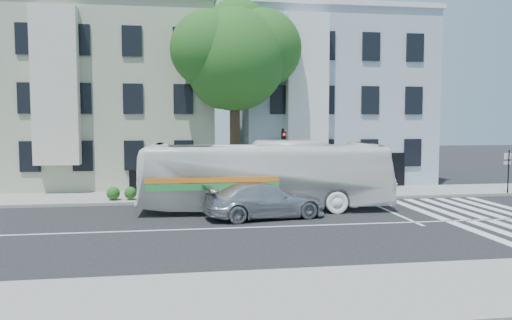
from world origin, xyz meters
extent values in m
plane|color=black|center=(0.00, 0.00, 0.00)|extent=(120.00, 120.00, 0.00)
cube|color=gray|center=(0.00, 8.00, 0.07)|extent=(80.00, 4.00, 0.15)
cube|color=gray|center=(0.00, -8.00, 0.07)|extent=(80.00, 4.00, 0.15)
cube|color=#AAAF92|center=(-7.00, 15.00, 5.50)|extent=(12.00, 10.00, 11.00)
cube|color=#A5B3C4|center=(7.00, 15.00, 5.50)|extent=(12.00, 10.00, 11.00)
cylinder|color=#2D2116|center=(0.00, 8.50, 2.60)|extent=(0.56, 0.56, 5.20)
sphere|color=#204917|center=(0.00, 8.50, 7.50)|extent=(5.60, 5.60, 5.60)
sphere|color=#204917|center=(1.60, 8.90, 8.20)|extent=(4.40, 4.40, 4.40)
sphere|color=#204917|center=(-1.40, 8.20, 8.00)|extent=(4.20, 4.20, 4.20)
sphere|color=#204917|center=(0.30, 9.70, 9.20)|extent=(3.80, 3.80, 3.80)
sphere|color=#204917|center=(-0.60, 9.10, 6.50)|extent=(3.40, 3.40, 3.40)
imported|color=white|center=(0.90, 3.65, 1.62)|extent=(3.15, 11.73, 3.24)
imported|color=silver|center=(0.57, 1.88, 0.76)|extent=(2.97, 5.50, 1.51)
cylinder|color=black|center=(2.32, 6.61, 1.88)|extent=(0.13, 0.13, 3.76)
cube|color=black|center=(2.32, 6.36, 3.22)|extent=(0.29, 0.25, 0.76)
sphere|color=red|center=(2.32, 6.23, 3.45)|extent=(0.14, 0.14, 0.14)
cylinder|color=white|center=(2.32, 6.46, 2.33)|extent=(0.39, 0.13, 0.39)
cylinder|color=#B6B7B2|center=(9.19, 8.04, 0.43)|extent=(0.23, 0.23, 0.56)
sphere|color=#B6B7B2|center=(9.19, 8.04, 0.74)|extent=(0.21, 0.21, 0.21)
cylinder|color=#B6B7B2|center=(9.19, 8.04, 0.51)|extent=(0.40, 0.22, 0.13)
cylinder|color=black|center=(15.00, 6.10, 1.35)|extent=(0.07, 0.07, 2.39)
cube|color=white|center=(15.00, 6.20, 2.21)|extent=(0.43, 0.06, 0.34)
cube|color=white|center=(15.00, 6.20, 1.83)|extent=(0.43, 0.06, 0.17)
camera|label=1|loc=(-2.98, -19.00, 4.15)|focal=35.00mm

